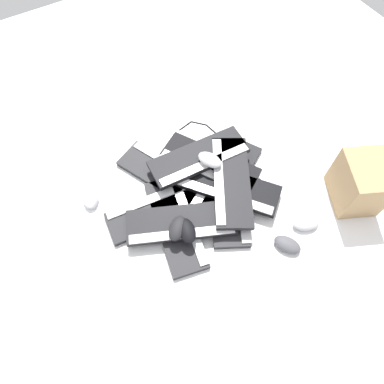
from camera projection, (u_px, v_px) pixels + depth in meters
The scene contains 21 objects.
ground_plane at pixel (196, 185), 1.52m from camera, with size 3.20×3.20×0.00m, color white.
keyboard_0 at pixel (165, 175), 1.53m from camera, with size 0.46×0.32×0.03m.
keyboard_1 at pixel (159, 209), 1.45m from camera, with size 0.20×0.45×0.03m.
keyboard_2 at pixel (176, 223), 1.42m from camera, with size 0.46×0.24×0.03m.
keyboard_3 at pixel (228, 199), 1.47m from camera, with size 0.46×0.34×0.03m.
keyboard_4 at pixel (226, 178), 1.52m from camera, with size 0.35×0.46×0.03m.
keyboard_5 at pixel (210, 164), 1.52m from camera, with size 0.45×0.36×0.03m.
keyboard_6 at pixel (199, 157), 1.50m from camera, with size 0.17×0.45×0.03m.
keyboard_7 at pixel (228, 187), 1.47m from camera, with size 0.44×0.39×0.03m.
keyboard_8 at pixel (231, 181), 1.45m from camera, with size 0.46×0.35×0.03m.
keyboard_9 at pixel (181, 223), 1.38m from camera, with size 0.31×0.46×0.03m.
mouse_0 at pixel (187, 231), 1.33m from camera, with size 0.11×0.07×0.04m, color black.
mouse_1 at pixel (166, 163), 1.52m from camera, with size 0.11×0.07×0.04m, color silver.
mouse_2 at pixel (168, 174), 1.49m from camera, with size 0.11×0.07×0.04m, color silver.
mouse_3 at pixel (287, 245), 1.36m from camera, with size 0.11×0.07×0.04m, color #4C4C51.
mouse_4 at pixel (210, 160), 1.45m from camera, with size 0.11×0.07×0.04m, color #B7B7BC.
mouse_5 at pixel (306, 223), 1.41m from camera, with size 0.11×0.07×0.04m, color #B7B7BC.
mouse_6 at pixel (90, 198), 1.47m from camera, with size 0.11×0.07×0.04m, color #B7B7BC.
mouse_7 at pixel (178, 228), 1.33m from camera, with size 0.11×0.07×0.04m, color black.
cable_0 at pixel (203, 139), 1.64m from camera, with size 0.26×0.21×0.01m.
cardboard_box at pixel (360, 183), 1.39m from camera, with size 0.21×0.17×0.22m, color tan.
Camera 1 is at (-0.65, 0.40, 1.31)m, focal length 32.00 mm.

